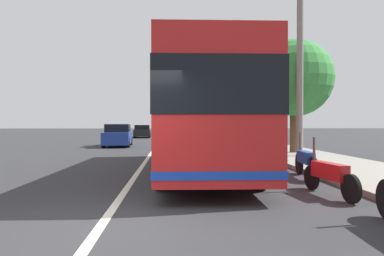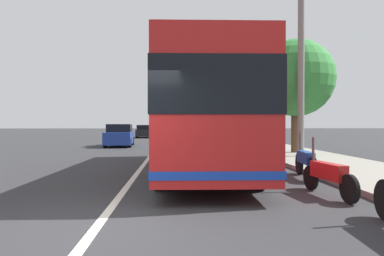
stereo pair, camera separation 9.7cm
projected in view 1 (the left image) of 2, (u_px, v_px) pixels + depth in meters
ground_plane at (99, 229)px, 5.26m from camera, size 220.00×220.00×0.00m
sidewalk_curb at (307, 157)px, 15.63m from camera, size 110.00×3.60×0.14m
lane_divider_line at (147, 160)px, 15.24m from camera, size 110.00×0.16×0.01m
coach_bus at (202, 112)px, 11.85m from camera, size 10.85×2.74×3.41m
motorcycle_angled at (329, 175)px, 7.67m from camera, size 2.04×0.39×1.24m
motorcycle_by_tree at (306, 161)px, 10.22m from camera, size 2.11×0.34×1.28m
motorcycle_nearest_curb at (274, 152)px, 13.47m from camera, size 2.09×1.04×1.26m
car_behind_bus at (118, 136)px, 24.41m from camera, size 4.51×1.96×1.51m
car_side_street at (182, 129)px, 50.65m from camera, size 4.34×2.02×1.48m
car_ahead_same_lane at (142, 132)px, 39.44m from camera, size 4.42×1.93×1.39m
roadside_tree_mid_block at (294, 78)px, 17.62m from camera, size 3.77×3.77×5.67m
utility_pole at (300, 62)px, 15.58m from camera, size 0.28×0.28×8.48m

